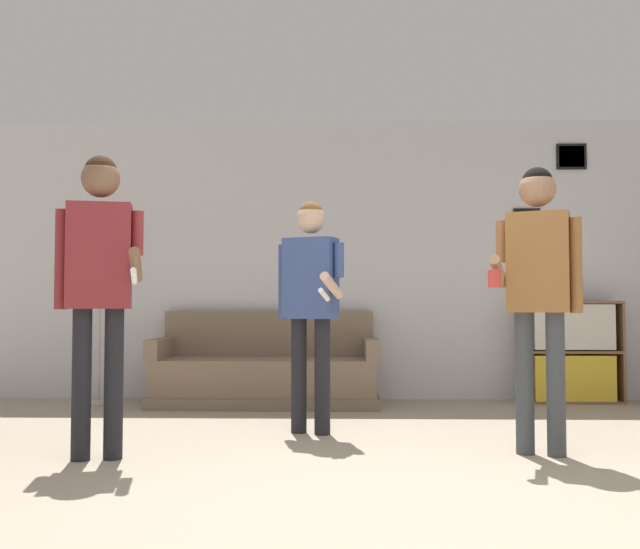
% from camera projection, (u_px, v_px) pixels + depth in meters
% --- Properties ---
extents(ground_plane, '(20.00, 20.00, 0.00)m').
position_uv_depth(ground_plane, '(392.00, 510.00, 3.10)').
color(ground_plane, gray).
extents(wall_back, '(8.46, 0.08, 2.70)m').
position_uv_depth(wall_back, '(363.00, 259.00, 6.94)').
color(wall_back, silver).
rests_on(wall_back, ground_plane).
extents(couch, '(2.03, 0.80, 0.85)m').
position_uv_depth(couch, '(266.00, 373.00, 6.49)').
color(couch, '#7A6651').
rests_on(couch, ground_plane).
extents(bookshelf, '(0.90, 0.30, 0.94)m').
position_uv_depth(bookshelf, '(571.00, 352.00, 6.63)').
color(bookshelf, brown).
rests_on(bookshelf, ground_plane).
extents(floor_lamp, '(0.44, 0.28, 1.52)m').
position_uv_depth(floor_lamp, '(99.00, 288.00, 6.50)').
color(floor_lamp, '#ADA89E').
rests_on(floor_lamp, ground_plane).
extents(person_player_foreground_left, '(0.55, 0.45, 1.78)m').
position_uv_depth(person_player_foreground_left, '(99.00, 269.00, 4.17)').
color(person_player_foreground_left, black).
rests_on(person_player_foreground_left, ground_plane).
extents(person_player_foreground_center, '(0.47, 0.56, 1.63)m').
position_uv_depth(person_player_foreground_center, '(310.00, 291.00, 5.02)').
color(person_player_foreground_center, black).
rests_on(person_player_foreground_center, ground_plane).
extents(person_watcher_holding_cup, '(0.58, 0.38, 1.73)m').
position_uv_depth(person_watcher_holding_cup, '(538.00, 276.00, 4.29)').
color(person_watcher_holding_cup, '#3D4247').
rests_on(person_watcher_holding_cup, ground_plane).
extents(drinking_cup, '(0.07, 0.07, 0.11)m').
position_uv_depth(drinking_cup, '(577.00, 295.00, 6.65)').
color(drinking_cup, blue).
rests_on(drinking_cup, bookshelf).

